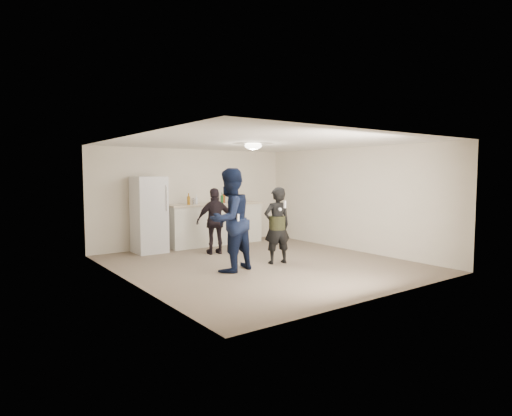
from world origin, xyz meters
TOP-DOWN VIEW (x-y plane):
  - floor at (0.00, 0.00)m, footprint 6.00×6.00m
  - ceiling at (0.00, 0.00)m, footprint 6.00×6.00m
  - wall_back at (0.00, 3.00)m, footprint 6.00×0.00m
  - wall_front at (0.00, -3.00)m, footprint 6.00×0.00m
  - wall_left at (-2.75, 0.00)m, footprint 0.00×6.00m
  - wall_right at (2.75, 0.00)m, footprint 0.00×6.00m
  - counter at (0.47, 2.67)m, footprint 2.60×0.56m
  - counter_top at (0.47, 2.67)m, footprint 2.68×0.64m
  - fridge at (-1.39, 2.60)m, footprint 0.70×0.70m
  - fridge_handle at (-1.11, 2.23)m, footprint 0.02×0.02m
  - ceiling_dome at (0.00, 0.30)m, footprint 0.36×0.36m
  - shaker at (-0.24, 2.54)m, footprint 0.08×0.08m
  - man at (-0.89, -0.18)m, footprint 1.13×0.98m
  - woman at (0.28, -0.16)m, footprint 0.65×0.49m
  - camo_shorts at (0.28, -0.16)m, footprint 0.34×0.34m
  - spectator at (-0.21, 1.52)m, footprint 0.96×0.56m
  - remote_man at (-0.89, -0.46)m, footprint 0.04×0.04m
  - nunchuk_man at (-0.77, -0.43)m, footprint 0.07×0.07m
  - remote_woman at (0.28, -0.41)m, footprint 0.04×0.04m
  - nunchuk_woman at (0.18, -0.38)m, footprint 0.07×0.07m
  - bottle_cluster at (0.39, 2.62)m, footprint 1.35×0.26m

SIDE VIEW (x-z plane):
  - floor at x=0.00m, z-range 0.00..0.00m
  - counter at x=0.47m, z-range 0.00..1.05m
  - spectator at x=-0.21m, z-range 0.00..1.54m
  - woman at x=0.28m, z-range 0.00..1.59m
  - camo_shorts at x=0.28m, z-range 0.71..0.99m
  - fridge at x=-1.39m, z-range 0.00..1.80m
  - nunchuk_man at x=-0.77m, z-range 0.95..1.01m
  - man at x=-0.89m, z-range 0.00..1.97m
  - remote_man at x=-0.89m, z-range 0.98..1.12m
  - counter_top at x=0.47m, z-range 1.05..1.09m
  - nunchuk_woman at x=0.18m, z-range 1.11..1.18m
  - shaker at x=-0.24m, z-range 1.09..1.26m
  - bottle_cluster at x=0.39m, z-range 1.07..1.33m
  - wall_back at x=0.00m, z-range -1.75..4.25m
  - wall_front at x=0.00m, z-range -1.75..4.25m
  - wall_left at x=-2.75m, z-range -1.75..4.25m
  - wall_right at x=2.75m, z-range -1.75..4.25m
  - remote_woman at x=0.28m, z-range 1.18..1.32m
  - fridge_handle at x=-1.11m, z-range 1.00..1.60m
  - ceiling_dome at x=0.00m, z-range 2.37..2.53m
  - ceiling at x=0.00m, z-range 2.50..2.50m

